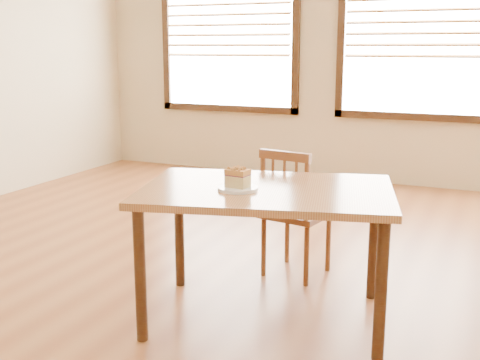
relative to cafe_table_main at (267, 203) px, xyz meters
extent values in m
plane|color=brown|center=(-0.02, -0.30, -0.66)|extent=(8.00, 8.00, 0.00)
plane|color=beige|center=(-0.02, 3.70, 0.84)|extent=(7.00, 0.00, 7.00)
cube|color=white|center=(-1.92, 3.69, 1.04)|extent=(1.60, 0.02, 1.80)
cube|color=black|center=(-1.92, 3.67, 0.10)|extent=(1.76, 0.06, 0.08)
cube|color=black|center=(-2.76, 3.67, 1.04)|extent=(0.08, 0.06, 1.96)
cube|color=black|center=(-1.08, 3.67, 1.04)|extent=(0.08, 0.06, 1.96)
cube|color=#AA6F27|center=(-1.92, 3.64, 1.31)|extent=(1.56, 0.05, 0.03)
cube|color=#AA6F27|center=(-1.92, 3.64, 1.19)|extent=(1.56, 0.05, 0.03)
cube|color=#AA6F27|center=(-1.92, 3.64, 1.08)|extent=(1.56, 0.05, 0.03)
cube|color=#AA6F27|center=(-1.92, 3.64, 0.96)|extent=(1.56, 0.05, 0.03)
cube|color=#AA6F27|center=(-1.92, 3.64, 0.85)|extent=(1.56, 0.05, 0.03)
cube|color=#AA6F27|center=(-1.92, 3.64, 0.73)|extent=(1.56, 0.05, 0.03)
cube|color=white|center=(0.28, 3.69, 1.04)|extent=(1.60, 0.02, 1.80)
cube|color=black|center=(0.28, 3.67, 0.10)|extent=(1.76, 0.06, 0.08)
cube|color=black|center=(-0.56, 3.67, 1.04)|extent=(0.08, 0.06, 1.96)
cube|color=#AA6F27|center=(0.28, 3.64, 1.19)|extent=(1.56, 0.05, 0.03)
cube|color=#AA6F27|center=(0.28, 3.64, 1.08)|extent=(1.56, 0.05, 0.03)
cube|color=#AA6F27|center=(0.28, 3.64, 0.96)|extent=(1.56, 0.05, 0.03)
cube|color=#AA6F27|center=(0.28, 3.64, 0.85)|extent=(1.56, 0.05, 0.03)
cube|color=#AA6F27|center=(0.28, 3.64, 0.73)|extent=(1.56, 0.05, 0.03)
cube|color=#A4723F|center=(0.00, 0.00, 0.07)|extent=(1.51, 1.19, 0.04)
cylinder|color=black|center=(-0.49, -0.51, -0.31)|extent=(0.06, 0.06, 0.71)
cylinder|color=black|center=(0.67, -0.22, -0.31)|extent=(0.06, 0.06, 0.71)
cylinder|color=black|center=(-0.67, 0.22, -0.31)|extent=(0.06, 0.06, 0.71)
cylinder|color=black|center=(0.49, 0.51, -0.31)|extent=(0.06, 0.06, 0.71)
cube|color=brown|center=(-0.06, 0.71, -0.24)|extent=(0.45, 0.45, 0.04)
cylinder|color=brown|center=(0.12, 0.84, -0.47)|extent=(0.03, 0.03, 0.40)
cylinder|color=brown|center=(-0.19, 0.89, -0.47)|extent=(0.03, 0.03, 0.40)
cylinder|color=brown|center=(0.07, 0.53, -0.47)|extent=(0.03, 0.03, 0.40)
cylinder|color=brown|center=(-0.24, 0.58, -0.47)|extent=(0.03, 0.03, 0.40)
cylinder|color=brown|center=(0.07, 0.51, -0.03)|extent=(0.03, 0.03, 0.43)
cylinder|color=brown|center=(-0.25, 0.56, -0.03)|extent=(0.03, 0.03, 0.43)
cube|color=brown|center=(-0.09, 0.53, 0.17)|extent=(0.36, 0.10, 0.06)
cylinder|color=brown|center=(-0.01, 0.52, -0.04)|extent=(0.02, 0.02, 0.37)
cylinder|color=brown|center=(-0.09, 0.53, -0.04)|extent=(0.02, 0.02, 0.37)
cylinder|color=brown|center=(-0.17, 0.55, -0.04)|extent=(0.02, 0.02, 0.37)
cylinder|color=white|center=(-0.12, -0.11, 0.10)|extent=(0.21, 0.21, 0.02)
cylinder|color=white|center=(-0.12, -0.11, 0.09)|extent=(0.14, 0.14, 0.01)
cube|color=#CCBD73|center=(-0.12, -0.11, 0.13)|extent=(0.12, 0.10, 0.06)
cube|color=#4C152D|center=(-0.12, -0.11, 0.17)|extent=(0.12, 0.10, 0.01)
cube|color=#C27B3C|center=(-0.12, -0.11, 0.18)|extent=(0.13, 0.10, 0.03)
sphere|color=#C27B3C|center=(-0.14, -0.09, 0.20)|extent=(0.01, 0.01, 0.01)
sphere|color=#C27B3C|center=(-0.09, -0.11, 0.20)|extent=(0.02, 0.02, 0.02)
sphere|color=#C27B3C|center=(-0.16, -0.10, 0.20)|extent=(0.02, 0.02, 0.02)
sphere|color=#C27B3C|center=(-0.11, -0.09, 0.20)|extent=(0.02, 0.02, 0.02)
sphere|color=#C27B3C|center=(-0.13, -0.14, 0.20)|extent=(0.01, 0.01, 0.01)
sphere|color=#C27B3C|center=(-0.12, -0.09, 0.20)|extent=(0.02, 0.02, 0.02)
sphere|color=#C27B3C|center=(-0.11, -0.14, 0.20)|extent=(0.02, 0.02, 0.02)
sphere|color=#C27B3C|center=(-0.10, -0.13, 0.20)|extent=(0.02, 0.02, 0.02)
sphere|color=#C27B3C|center=(-0.08, -0.13, 0.20)|extent=(0.02, 0.02, 0.02)
sphere|color=#C27B3C|center=(-0.09, -0.11, 0.20)|extent=(0.03, 0.03, 0.03)
sphere|color=#C27B3C|center=(-0.13, -0.13, 0.20)|extent=(0.02, 0.02, 0.02)
sphere|color=#C27B3C|center=(-0.16, -0.12, 0.20)|extent=(0.01, 0.01, 0.01)
sphere|color=#C27B3C|center=(-0.09, -0.10, 0.20)|extent=(0.02, 0.02, 0.02)
sphere|color=#C27B3C|center=(-0.17, -0.09, 0.20)|extent=(0.02, 0.02, 0.02)
sphere|color=#C27B3C|center=(-0.12, -0.12, 0.20)|extent=(0.02, 0.02, 0.02)
sphere|color=#C27B3C|center=(-0.15, -0.13, 0.20)|extent=(0.01, 0.01, 0.01)
sphere|color=#C27B3C|center=(-0.11, -0.08, 0.20)|extent=(0.02, 0.02, 0.02)
sphere|color=#C27B3C|center=(-0.11, -0.11, 0.20)|extent=(0.02, 0.02, 0.02)
sphere|color=#C27B3C|center=(-0.15, -0.09, 0.20)|extent=(0.02, 0.02, 0.02)
sphere|color=#C27B3C|center=(-0.15, -0.09, 0.20)|extent=(0.02, 0.02, 0.02)
sphere|color=#C27B3C|center=(-0.10, -0.08, 0.20)|extent=(0.02, 0.02, 0.02)
sphere|color=#C27B3C|center=(-0.09, -0.15, 0.20)|extent=(0.01, 0.01, 0.01)
sphere|color=#C27B3C|center=(-0.18, -0.13, 0.18)|extent=(0.01, 0.01, 0.01)
sphere|color=#C27B3C|center=(-0.18, -0.09, 0.19)|extent=(0.01, 0.01, 0.01)
sphere|color=#C27B3C|center=(-0.18, -0.11, 0.15)|extent=(0.01, 0.01, 0.01)
sphere|color=#C27B3C|center=(-0.18, -0.11, 0.15)|extent=(0.02, 0.02, 0.02)
camera|label=1|loc=(1.13, -2.94, 0.83)|focal=45.00mm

